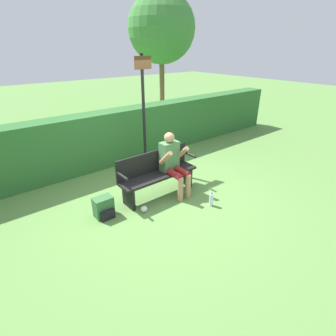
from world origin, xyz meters
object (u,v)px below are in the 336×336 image
Objects in this scene: park_bench at (157,173)px; backpack at (104,208)px; tree at (161,29)px; signpost at (144,107)px; person_seated at (173,161)px; water_bottle at (211,199)px.

backpack is at bearing -177.97° from park_bench.
signpost is at bearing -131.38° from tree.
park_bench is 0.35× the size of tree.
person_seated is 4.54× the size of water_bottle.
backpack is 1.33× the size of water_bottle.
tree reaches higher than backpack.
tree is at bearing 48.62° from signpost.
person_seated is at bearing 105.14° from water_bottle.
person_seated is at bearing -125.73° from tree.
tree is (3.95, 4.49, 1.88)m from signpost.
signpost is 6.27m from tree.
park_bench reaches higher than water_bottle.
water_bottle is 2.63m from signpost.
signpost is 0.55× the size of tree.
person_seated is at bearing -100.92° from signpost.
tree reaches higher than park_bench.
person_seated is (0.29, -0.13, 0.22)m from park_bench.
backpack is at bearing -143.98° from signpost.
signpost is at bearing 65.73° from park_bench.
signpost is at bearing 36.02° from backpack.
tree is at bearing 45.26° from backpack.
backpack is at bearing -134.74° from tree.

